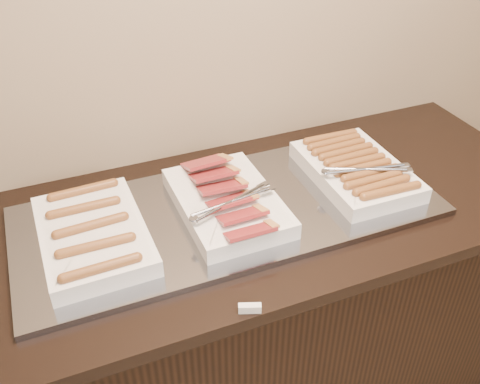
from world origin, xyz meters
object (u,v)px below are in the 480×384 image
warming_tray (230,211)px  counter (229,320)px  dish_left (93,234)px  dish_center (227,201)px  dish_right (356,169)px

warming_tray → counter: bearing=180.0°
dish_left → warming_tray: bearing=-1.1°
warming_tray → dish_center: bearing=-159.7°
dish_left → dish_right: bearing=-1.4°
warming_tray → dish_right: bearing=-0.4°
dish_left → dish_center: (0.37, -0.00, 0.00)m
counter → dish_left: size_ratio=5.15×
dish_left → dish_right: size_ratio=1.02×
dish_right → dish_center: bearing=-179.4°
counter → dish_center: (0.00, -0.00, 0.50)m
counter → dish_center: 0.50m
counter → warming_tray: size_ratio=1.72×
dish_center → dish_right: 0.43m
dish_left → dish_center: size_ratio=0.95×
dish_right → counter: bearing=-179.9°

